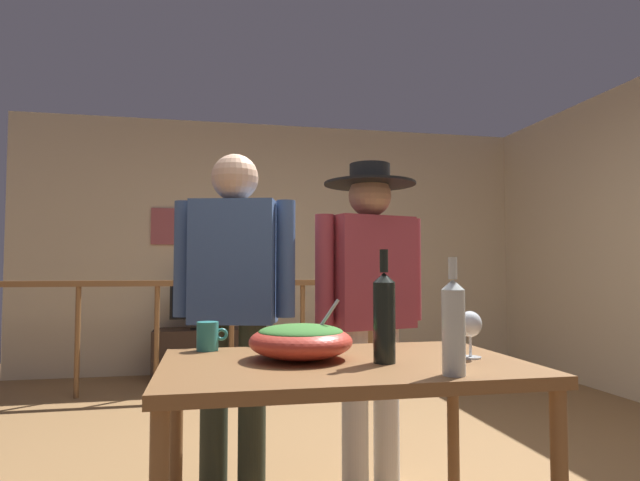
% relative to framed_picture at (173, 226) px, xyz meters
% --- Properties ---
extents(back_wall, '(5.42, 0.10, 2.63)m').
position_rel_framed_picture_xyz_m(back_wall, '(1.12, 0.06, -0.20)').
color(back_wall, beige).
rests_on(back_wall, ground_plane).
extents(framed_picture, '(0.43, 0.03, 0.37)m').
position_rel_framed_picture_xyz_m(framed_picture, '(0.00, 0.00, 0.00)').
color(framed_picture, '#A74E51').
extents(stair_railing, '(3.28, 0.10, 1.02)m').
position_rel_framed_picture_xyz_m(stair_railing, '(0.76, -0.88, -0.86)').
color(stair_railing, brown).
rests_on(stair_railing, ground_plane).
extents(tv_console, '(0.90, 0.40, 0.49)m').
position_rel_framed_picture_xyz_m(tv_console, '(0.30, -0.29, -1.27)').
color(tv_console, '#38281E').
rests_on(tv_console, ground_plane).
extents(flat_screen_tv, '(0.59, 0.12, 0.45)m').
position_rel_framed_picture_xyz_m(flat_screen_tv, '(0.30, -0.32, -0.76)').
color(flat_screen_tv, black).
rests_on(flat_screen_tv, tv_console).
extents(serving_table, '(1.22, 0.79, 0.76)m').
position_rel_framed_picture_xyz_m(serving_table, '(0.84, -3.93, -0.83)').
color(serving_table, brown).
rests_on(serving_table, ground_plane).
extents(salad_bowl, '(0.36, 0.36, 0.21)m').
position_rel_framed_picture_xyz_m(salad_bowl, '(0.70, -3.87, -0.68)').
color(salad_bowl, '#CC3D2D').
rests_on(salad_bowl, serving_table).
extents(wine_glass, '(0.08, 0.08, 0.16)m').
position_rel_framed_picture_xyz_m(wine_glass, '(1.29, -3.97, -0.64)').
color(wine_glass, silver).
rests_on(wine_glass, serving_table).
extents(wine_bottle_clear, '(0.07, 0.07, 0.35)m').
position_rel_framed_picture_xyz_m(wine_bottle_clear, '(1.09, -4.24, -0.61)').
color(wine_bottle_clear, silver).
rests_on(wine_bottle_clear, serving_table).
extents(wine_bottle_dark, '(0.07, 0.07, 0.38)m').
position_rel_framed_picture_xyz_m(wine_bottle_dark, '(0.96, -4.00, -0.60)').
color(wine_bottle_dark, black).
rests_on(wine_bottle_dark, serving_table).
extents(mug_teal, '(0.12, 0.08, 0.11)m').
position_rel_framed_picture_xyz_m(mug_teal, '(0.38, -3.60, -0.70)').
color(mug_teal, teal).
rests_on(mug_teal, serving_table).
extents(person_standing_left, '(0.57, 0.31, 1.62)m').
position_rel_framed_picture_xyz_m(person_standing_left, '(0.50, -3.14, -0.55)').
color(person_standing_left, '#2D3323').
rests_on(person_standing_left, ground_plane).
extents(person_standing_right, '(0.59, 0.46, 1.60)m').
position_rel_framed_picture_xyz_m(person_standing_right, '(1.17, -3.14, -0.56)').
color(person_standing_right, beige).
rests_on(person_standing_right, ground_plane).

